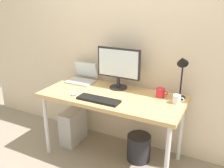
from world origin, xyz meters
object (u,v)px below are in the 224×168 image
at_px(mouse, 74,93).
at_px(coffee_mug, 161,93).
at_px(desk, 112,100).
at_px(monitor, 118,66).
at_px(laptop, 83,77).
at_px(desk_lamp, 182,67).
at_px(glass_cup, 177,99).
at_px(keyboard, 99,100).
at_px(wastebasket, 139,148).
at_px(computer_tower, 73,126).

relative_size(mouse, coffee_mug, 0.74).
relative_size(desk, monitor, 3.01).
bearing_deg(desk, laptop, 156.05).
xyz_separation_m(desk_lamp, glass_cup, (0.00, -0.12, -0.29)).
bearing_deg(coffee_mug, monitor, 175.88).
height_order(desk, coffee_mug, coffee_mug).
distance_m(desk, desk_lamp, 0.79).
distance_m(desk_lamp, keyboard, 0.87).
bearing_deg(desk_lamp, glass_cup, -88.44).
relative_size(laptop, mouse, 3.56).
xyz_separation_m(monitor, laptop, (-0.48, 0.02, -0.20)).
distance_m(laptop, coffee_mug, 0.98).
bearing_deg(mouse, glass_cup, 15.36).
bearing_deg(desk_lamp, mouse, -158.61).
bearing_deg(desk_lamp, desk, -162.30).
bearing_deg(wastebasket, desk, -164.72).
xyz_separation_m(desk, coffee_mug, (0.47, 0.17, 0.11)).
bearing_deg(glass_cup, desk_lamp, 91.56).
xyz_separation_m(laptop, wastebasket, (0.80, -0.15, -0.67)).
bearing_deg(desk_lamp, monitor, -179.94).
bearing_deg(mouse, keyboard, -2.95).
xyz_separation_m(desk_lamp, wastebasket, (-0.36, -0.13, -0.94)).
relative_size(desk, glass_cup, 13.31).
bearing_deg(computer_tower, coffee_mug, 6.31).
bearing_deg(mouse, desk, 27.80).
relative_size(laptop, desk_lamp, 0.69).
xyz_separation_m(laptop, desk_lamp, (1.16, -0.02, 0.27)).
height_order(desk, mouse, mouse).
distance_m(mouse, coffee_mug, 0.89).
relative_size(coffee_mug, computer_tower, 0.29).
xyz_separation_m(computer_tower, wastebasket, (0.86, 0.02, -0.06)).
height_order(desk, desk_lamp, desk_lamp).
bearing_deg(glass_cup, laptop, 173.37).
distance_m(laptop, keyboard, 0.63).
relative_size(desk_lamp, wastebasket, 1.55).
bearing_deg(monitor, desk_lamp, 0.06).
bearing_deg(glass_cup, wastebasket, -178.17).
xyz_separation_m(desk, glass_cup, (0.65, 0.09, 0.11)).
relative_size(desk_lamp, computer_tower, 1.11).
height_order(desk, glass_cup, glass_cup).
bearing_deg(monitor, keyboard, -93.17).
distance_m(laptop, wastebasket, 1.05).
distance_m(laptop, desk_lamp, 1.19).
height_order(monitor, coffee_mug, monitor).
bearing_deg(desk_lamp, wastebasket, -160.37).
relative_size(glass_cup, wastebasket, 0.38).
distance_m(monitor, computer_tower, 0.99).
bearing_deg(wastebasket, mouse, -157.65).
relative_size(computer_tower, wastebasket, 1.40).
bearing_deg(desk_lamp, computer_tower, -172.94).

